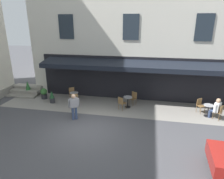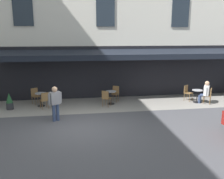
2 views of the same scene
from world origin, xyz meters
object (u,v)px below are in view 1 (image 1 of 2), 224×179
object	(u,v)px
cafe_table_mid_terrace	(208,109)
cafe_chair_wicker_under_awning	(219,111)
cafe_chair_wicker_near_door	(75,98)
potted_plant_mid_terrace	(44,93)
potted_plant_entrance_left	(28,88)
cafe_chair_wicker_corner_right	(72,92)
cafe_chair_wicker_back_row	(122,102)
cafe_chair_wicker_kerbside	(200,104)
seated_patron_in_white	(216,108)
potted_plant_by_steps	(52,97)
cafe_table_streetside	(74,96)
cafe_chair_wicker_corner_left	(133,97)
walking_pedestrian_in_grey	(74,105)
cafe_table_near_entrance	(128,100)

from	to	relation	value
cafe_table_mid_terrace	cafe_chair_wicker_under_awning	size ratio (longest dim) A/B	0.82
cafe_chair_wicker_near_door	potted_plant_mid_terrace	xyz separation A→B (m)	(2.80, -0.83, -0.13)
cafe_chair_wicker_near_door	potted_plant_entrance_left	bearing A→B (deg)	-18.23
cafe_chair_wicker_near_door	cafe_chair_wicker_corner_right	distance (m)	1.26
cafe_chair_wicker_back_row	cafe_chair_wicker_kerbside	distance (m)	5.02
seated_patron_in_white	potted_plant_by_steps	bearing A→B (deg)	-2.35
cafe_table_mid_terrace	potted_plant_by_steps	distance (m)	10.45
cafe_chair_wicker_back_row	cafe_table_streetside	world-z (taller)	cafe_chair_wicker_back_row
cafe_table_mid_terrace	seated_patron_in_white	size ratio (longest dim) A/B	0.57
cafe_chair_wicker_kerbside	cafe_chair_wicker_under_awning	bearing A→B (deg)	134.68
cafe_chair_wicker_corner_left	walking_pedestrian_in_grey	xyz separation A→B (m)	(3.23, 2.93, 0.39)
potted_plant_by_steps	cafe_chair_wicker_corner_left	bearing A→B (deg)	-172.33
cafe_chair_wicker_back_row	cafe_chair_wicker_near_door	distance (m)	3.26
potted_plant_mid_terrace	potted_plant_by_steps	bearing A→B (deg)	147.23
potted_plant_by_steps	cafe_chair_wicker_corner_right	bearing A→B (deg)	-143.63
cafe_table_mid_terrace	cafe_chair_wicker_near_door	world-z (taller)	cafe_chair_wicker_near_door
cafe_table_near_entrance	walking_pedestrian_in_grey	xyz separation A→B (m)	(2.89, 2.39, 0.45)
cafe_chair_wicker_back_row	cafe_table_mid_terrace	distance (m)	5.35
cafe_chair_wicker_kerbside	cafe_chair_wicker_near_door	world-z (taller)	same
potted_plant_entrance_left	cafe_chair_wicker_back_row	bearing A→B (deg)	168.59
cafe_table_near_entrance	potted_plant_by_steps	xyz separation A→B (m)	(5.44, 0.24, -0.05)
cafe_chair_wicker_near_door	cafe_table_streetside	bearing A→B (deg)	-64.15
cafe_chair_wicker_kerbside	walking_pedestrian_in_grey	distance (m)	7.93
cafe_chair_wicker_corner_left	potted_plant_by_steps	world-z (taller)	cafe_chair_wicker_corner_left
potted_plant_mid_terrace	cafe_chair_wicker_corner_right	bearing A→B (deg)	-173.38
potted_plant_mid_terrace	cafe_chair_wicker_back_row	bearing A→B (deg)	171.46
cafe_table_near_entrance	cafe_chair_wicker_corner_right	bearing A→B (deg)	-8.49
cafe_chair_wicker_near_door	seated_patron_in_white	xyz separation A→B (m)	(-8.95, 0.23, 0.16)
cafe_chair_wicker_back_row	walking_pedestrian_in_grey	bearing A→B (deg)	36.24
cafe_chair_wicker_kerbside	walking_pedestrian_in_grey	size ratio (longest dim) A/B	0.57
cafe_table_streetside	seated_patron_in_white	size ratio (longest dim) A/B	0.57
cafe_table_streetside	cafe_chair_wicker_near_door	size ratio (longest dim) A/B	0.82
cafe_table_near_entrance	cafe_chair_wicker_back_row	xyz separation A→B (m)	(0.35, 0.53, 0.06)
cafe_chair_wicker_near_door	seated_patron_in_white	size ratio (longest dim) A/B	0.69
cafe_chair_wicker_corner_right	potted_plant_by_steps	size ratio (longest dim) A/B	1.02
potted_plant_by_steps	cafe_chair_wicker_near_door	bearing A→B (deg)	173.51
cafe_chair_wicker_back_row	cafe_chair_wicker_corner_left	xyz separation A→B (m)	(-0.68, -1.06, 0.00)
potted_plant_mid_terrace	potted_plant_entrance_left	bearing A→B (deg)	-20.86
cafe_chair_wicker_back_row	cafe_chair_wicker_near_door	size ratio (longest dim) A/B	1.00
cafe_chair_wicker_kerbside	cafe_chair_wicker_near_door	distance (m)	8.26
cafe_chair_wicker_under_awning	cafe_chair_wicker_corner_right	bearing A→B (deg)	-8.42
potted_plant_mid_terrace	potted_plant_entrance_left	distance (m)	1.87
cafe_chair_wicker_kerbside	walking_pedestrian_in_grey	world-z (taller)	walking_pedestrian_in_grey
cafe_chair_wicker_kerbside	potted_plant_entrance_left	size ratio (longest dim) A/B	0.83
cafe_chair_wicker_corner_left	potted_plant_by_steps	bearing A→B (deg)	7.67
cafe_chair_wicker_back_row	potted_plant_entrance_left	size ratio (longest dim) A/B	0.83
seated_patron_in_white	potted_plant_by_steps	size ratio (longest dim) A/B	1.47
cafe_table_streetside	cafe_chair_wicker_corner_left	bearing A→B (deg)	-174.36
cafe_chair_wicker_under_awning	walking_pedestrian_in_grey	world-z (taller)	walking_pedestrian_in_grey
cafe_chair_wicker_back_row	cafe_chair_wicker_under_awning	distance (m)	5.87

